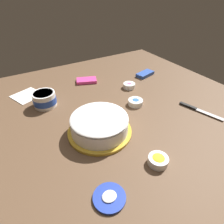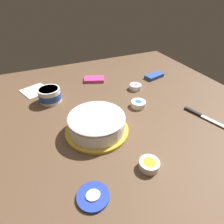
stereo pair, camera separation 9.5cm
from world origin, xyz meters
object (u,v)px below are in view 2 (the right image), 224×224
candy_box_lower (94,79)px  frosting_tub_lid (93,196)px  frosted_cake (97,123)px  sprinkle_bowl_pink (135,87)px  candy_box_upper (154,76)px  paper_napkin (35,90)px  spreading_knife (201,116)px  sprinkle_bowl_blue (138,103)px  frosting_tub (50,95)px  sprinkle_bowl_yellow (149,164)px

candy_box_lower → frosting_tub_lid: bearing=91.6°
frosted_cake → sprinkle_bowl_pink: (-0.37, -0.29, -0.03)m
candy_box_upper → paper_napkin: candy_box_upper is taller
spreading_knife → candy_box_lower: (0.37, -0.62, 0.00)m
spreading_knife → candy_box_upper: candy_box_upper is taller
candy_box_upper → paper_napkin: (0.80, -0.14, -0.01)m
candy_box_lower → candy_box_upper: candy_box_upper is taller
spreading_knife → sprinkle_bowl_blue: sprinkle_bowl_blue is taller
sprinkle_bowl_pink → candy_box_upper: 0.23m
frosting_tub → candy_box_upper: size_ratio=0.92×
spreading_knife → sprinkle_bowl_yellow: (0.42, 0.16, 0.01)m
frosted_cake → frosting_tub: size_ratio=2.35×
frosted_cake → spreading_knife: frosted_cake is taller
paper_napkin → frosting_tub_lid: bearing=97.0°
sprinkle_bowl_pink → candy_box_lower: bearing=-46.9°
sprinkle_bowl_blue → candy_box_lower: sprinkle_bowl_blue is taller
frosting_tub → spreading_knife: 0.83m
frosted_cake → sprinkle_bowl_blue: frosted_cake is taller
frosting_tub_lid → sprinkle_bowl_pink: sprinkle_bowl_pink is taller
sprinkle_bowl_pink → candy_box_lower: size_ratio=0.57×
candy_box_lower → sprinkle_bowl_blue: bearing=128.1°
frosting_tub_lid → paper_napkin: size_ratio=0.73×
spreading_knife → candy_box_upper: bearing=-94.7°
spreading_knife → sprinkle_bowl_pink: 0.43m
frosting_tub → sprinkle_bowl_yellow: frosting_tub is taller
sprinkle_bowl_blue → paper_napkin: size_ratio=0.55×
frosting_tub → candy_box_lower: (-0.32, -0.15, -0.03)m
frosting_tub → sprinkle_bowl_yellow: bearing=112.7°
frosting_tub_lid → sprinkle_bowl_blue: size_ratio=1.32×
frosted_cake → candy_box_upper: bearing=-146.4°
sprinkle_bowl_pink → sprinkle_bowl_blue: bearing=64.6°
spreading_knife → sprinkle_bowl_pink: bearing=-67.2°
spreading_knife → paper_napkin: (0.76, -0.63, -0.00)m
spreading_knife → candy_box_lower: candy_box_lower is taller
frosting_tub_lid → sprinkle_bowl_blue: bearing=-134.6°
frosted_cake → paper_napkin: size_ratio=1.96×
frosting_tub → sprinkle_bowl_pink: 0.53m
spreading_knife → sprinkle_bowl_pink: sprinkle_bowl_pink is taller
frosting_tub → frosting_tub_lid: 0.66m
frosted_cake → paper_napkin: (0.23, -0.52, -0.04)m
sprinkle_bowl_yellow → sprinkle_bowl_blue: sprinkle_bowl_yellow is taller
sprinkle_bowl_yellow → candy_box_lower: (-0.05, -0.78, -0.01)m
sprinkle_bowl_blue → candy_box_upper: sprinkle_bowl_blue is taller
spreading_knife → candy_box_upper: 0.49m
frosting_tub_lid → candy_box_lower: bearing=-109.5°
sprinkle_bowl_pink → sprinkle_bowl_yellow: bearing=65.3°
sprinkle_bowl_blue → frosting_tub_lid: bearing=45.4°
sprinkle_bowl_blue → sprinkle_bowl_pink: (-0.08, -0.18, -0.00)m
spreading_knife → sprinkle_bowl_yellow: size_ratio=2.99×
sprinkle_bowl_yellow → paper_napkin: sprinkle_bowl_yellow is taller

